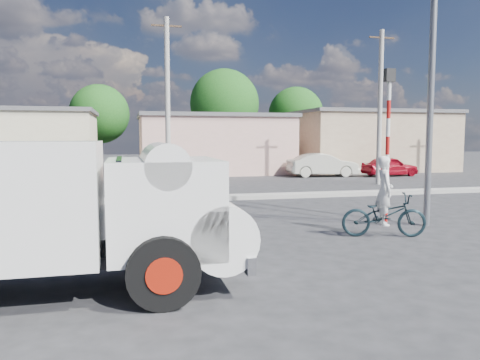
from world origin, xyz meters
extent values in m
plane|color=#28272A|center=(0.00, 0.00, 0.00)|extent=(120.00, 120.00, 0.00)
cube|color=#99968E|center=(0.00, 8.00, 0.08)|extent=(40.00, 0.80, 0.16)
cylinder|color=black|center=(-3.40, -3.59, 0.54)|extent=(1.08, 0.32, 1.08)
cylinder|color=#B61F0D|center=(-3.40, -3.59, 0.54)|extent=(0.53, 0.36, 0.53)
cylinder|color=black|center=(-3.41, -1.54, 0.54)|extent=(1.08, 0.32, 1.08)
cylinder|color=#B61F0D|center=(-3.41, -1.54, 0.54)|extent=(0.53, 0.36, 0.53)
cube|color=black|center=(-5.16, -2.58, 0.62)|extent=(4.51, 1.30, 0.18)
cube|color=white|center=(-3.31, -2.57, 1.37)|extent=(1.77, 2.02, 1.52)
cylinder|color=white|center=(-2.48, -2.56, 0.93)|extent=(1.09, 2.01, 1.08)
cylinder|color=white|center=(-3.31, -2.57, 2.05)|extent=(0.70, 2.01, 0.68)
cube|color=silver|center=(-2.09, -2.56, 0.54)|extent=(0.15, 2.10, 0.27)
cube|color=black|center=(-3.99, -2.57, 1.81)|extent=(0.09, 1.66, 0.68)
imported|color=black|center=(2.33, 0.13, 0.55)|extent=(2.20, 1.27, 1.09)
imported|color=white|center=(2.33, 0.13, 0.86)|extent=(0.57, 0.72, 1.73)
imported|color=beige|center=(8.16, 17.32, 0.73)|extent=(4.55, 1.90, 1.46)
imported|color=maroon|center=(12.46, 16.59, 0.62)|extent=(3.79, 1.83, 1.25)
cylinder|color=red|center=(3.20, 1.50, 0.25)|extent=(0.11, 0.11, 0.50)
cylinder|color=white|center=(3.20, 1.50, 0.75)|extent=(0.11, 0.11, 0.50)
cylinder|color=red|center=(3.20, 1.50, 1.25)|extent=(0.11, 0.11, 0.50)
cylinder|color=white|center=(3.20, 1.50, 1.75)|extent=(0.11, 0.11, 0.50)
cylinder|color=red|center=(3.20, 1.50, 2.25)|extent=(0.11, 0.11, 0.50)
cylinder|color=white|center=(3.20, 1.50, 2.75)|extent=(0.11, 0.11, 0.50)
cylinder|color=red|center=(3.20, 1.50, 3.25)|extent=(0.11, 0.11, 0.50)
cylinder|color=white|center=(3.20, 1.50, 3.75)|extent=(0.11, 0.11, 0.50)
cube|color=black|center=(3.20, 1.50, 4.18)|extent=(0.28, 0.18, 0.36)
cylinder|color=slate|center=(4.30, 1.20, 4.50)|extent=(0.18, 0.18, 9.00)
cube|color=#D8A894|center=(2.00, 22.00, 1.90)|extent=(10.00, 7.00, 3.80)
cube|color=#59595B|center=(2.00, 22.00, 3.92)|extent=(10.30, 7.30, 0.24)
cube|color=tan|center=(14.00, 22.00, 2.10)|extent=(11.00, 7.00, 4.20)
cube|color=#59595B|center=(14.00, 22.00, 4.32)|extent=(11.30, 7.30, 0.24)
cylinder|color=#38281E|center=(-6.00, 29.00, 1.74)|extent=(0.36, 0.36, 3.47)
sphere|color=#24631D|center=(-6.00, 29.00, 4.34)|extent=(4.71, 4.71, 4.71)
cylinder|color=#38281E|center=(4.00, 28.00, 2.10)|extent=(0.36, 0.36, 4.20)
sphere|color=#24631D|center=(4.00, 28.00, 5.25)|extent=(5.70, 5.70, 5.70)
cylinder|color=#38281E|center=(11.00, 30.00, 1.82)|extent=(0.36, 0.36, 3.64)
sphere|color=#24631D|center=(11.00, 30.00, 4.55)|extent=(4.94, 4.94, 4.94)
cylinder|color=#99968E|center=(-2.00, 12.00, 4.00)|extent=(0.24, 0.24, 8.00)
cube|color=#38281E|center=(-2.00, 12.00, 7.60)|extent=(1.40, 0.08, 0.08)
cylinder|color=#99968E|center=(9.00, 12.00, 4.00)|extent=(0.24, 0.24, 8.00)
cube|color=#38281E|center=(9.00, 12.00, 7.60)|extent=(1.40, 0.08, 0.08)
camera|label=1|loc=(-3.86, -10.24, 2.48)|focal=35.00mm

